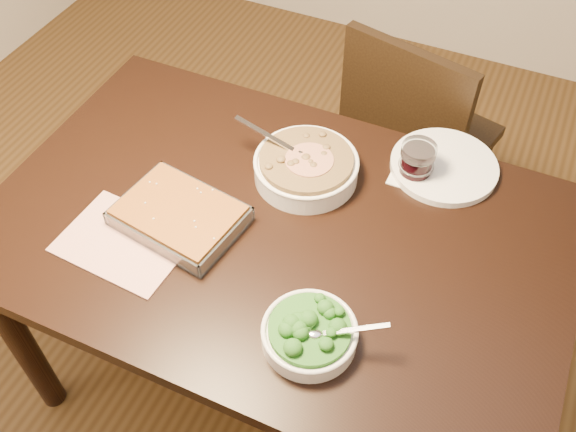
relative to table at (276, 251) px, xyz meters
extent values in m
plane|color=#472E14|center=(0.00, 0.00, -0.65)|extent=(4.00, 4.00, 0.00)
cube|color=black|center=(0.00, 0.00, 0.08)|extent=(1.40, 0.90, 0.04)
cube|color=black|center=(0.00, 0.00, 0.01)|extent=(1.26, 0.76, 0.08)
cylinder|color=black|center=(-0.62, -0.37, -0.30)|extent=(0.07, 0.07, 0.71)
cylinder|color=black|center=(-0.62, 0.37, -0.30)|extent=(0.07, 0.07, 0.71)
cylinder|color=black|center=(0.62, 0.37, -0.30)|extent=(0.07, 0.07, 0.71)
cube|color=#AC3931|center=(-0.30, -0.19, 0.10)|extent=(0.31, 0.23, 0.01)
cube|color=white|center=(0.25, 0.30, 0.10)|extent=(0.11, 0.11, 0.00)
cylinder|color=white|center=(0.00, 0.19, 0.12)|extent=(0.26, 0.26, 0.05)
torus|color=white|center=(0.00, 0.19, 0.15)|extent=(0.27, 0.27, 0.01)
cylinder|color=#3C2510|center=(0.00, 0.19, 0.15)|extent=(0.24, 0.24, 0.02)
cube|color=silver|center=(-0.08, 0.19, 0.17)|extent=(0.17, 0.02, 0.05)
cylinder|color=maroon|center=(0.01, 0.18, 0.16)|extent=(0.12, 0.12, 0.00)
cylinder|color=white|center=(0.19, -0.25, 0.11)|extent=(0.20, 0.20, 0.04)
torus|color=white|center=(0.19, -0.25, 0.14)|extent=(0.20, 0.20, 0.01)
cylinder|color=#104710|center=(0.19, -0.25, 0.14)|extent=(0.17, 0.17, 0.02)
cube|color=silver|center=(0.25, -0.22, 0.15)|extent=(0.12, 0.06, 0.04)
cube|color=silver|center=(-0.21, -0.08, 0.10)|extent=(0.32, 0.25, 0.01)
cube|color=#4F1D0B|center=(-0.21, -0.08, 0.12)|extent=(0.30, 0.24, 0.05)
cube|color=silver|center=(-0.20, 0.02, 0.12)|extent=(0.29, 0.05, 0.04)
cube|color=silver|center=(-0.23, -0.18, 0.12)|extent=(0.29, 0.05, 0.04)
cube|color=silver|center=(-0.07, -0.10, 0.12)|extent=(0.04, 0.21, 0.04)
cube|color=silver|center=(-0.35, -0.06, 0.12)|extent=(0.04, 0.21, 0.04)
cylinder|color=black|center=(0.25, 0.30, 0.13)|extent=(0.08, 0.08, 0.07)
cylinder|color=silver|center=(0.25, 0.30, 0.18)|extent=(0.09, 0.09, 0.03)
cylinder|color=white|center=(0.31, 0.36, 0.10)|extent=(0.28, 0.28, 0.02)
cube|color=black|center=(0.17, 0.81, -0.22)|extent=(0.51, 0.51, 0.04)
cylinder|color=black|center=(0.39, 0.94, -0.45)|extent=(0.04, 0.04, 0.41)
cylinder|color=black|center=(0.30, 0.59, -0.45)|extent=(0.04, 0.04, 0.41)
cylinder|color=black|center=(0.04, 1.03, -0.45)|extent=(0.04, 0.04, 0.41)
cylinder|color=black|center=(-0.05, 0.68, -0.45)|extent=(0.04, 0.04, 0.41)
cube|color=black|center=(0.13, 0.62, 0.02)|extent=(0.42, 0.14, 0.45)
camera|label=1|loc=(0.43, -0.89, 1.28)|focal=40.00mm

